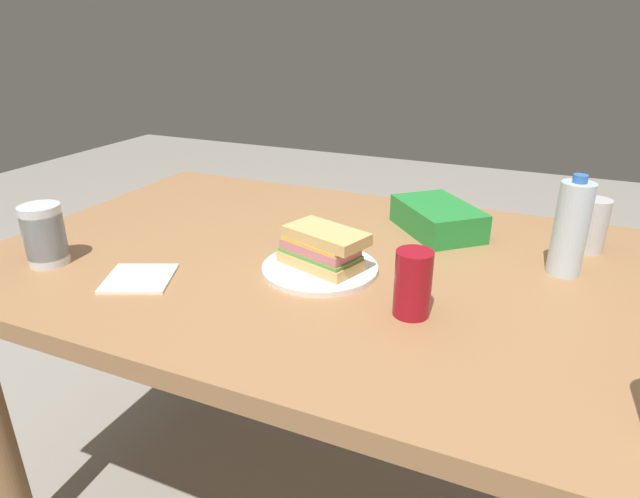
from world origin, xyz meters
name	(u,v)px	position (x,y,z in m)	size (l,w,h in m)	color
dining_table	(324,294)	(0.00, 0.00, 0.65)	(1.49, 0.97, 0.75)	#9E7047
paper_plate	(320,268)	(0.02, -0.07, 0.75)	(0.24, 0.24, 0.01)	white
sandwich	(322,248)	(0.02, -0.07, 0.80)	(0.20, 0.14, 0.08)	#DBB26B
soda_can_red	(413,284)	(0.24, -0.17, 0.81)	(0.07, 0.07, 0.12)	maroon
chip_bag	(437,218)	(0.19, 0.26, 0.78)	(0.23, 0.15, 0.07)	#268C38
water_bottle_tall	(571,228)	(0.49, 0.13, 0.85)	(0.07, 0.07, 0.21)	silver
plastic_cup_stack	(44,235)	(-0.53, -0.27, 0.81)	(0.08, 0.08, 0.13)	silver
soda_can_silver	(592,225)	(0.53, 0.28, 0.81)	(0.07, 0.07, 0.12)	silver
paper_napkin	(139,278)	(-0.30, -0.26, 0.75)	(0.13, 0.13, 0.01)	white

